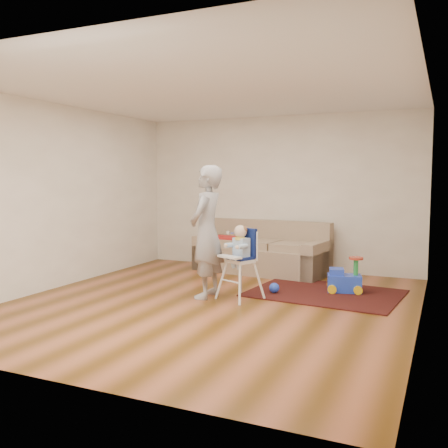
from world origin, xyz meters
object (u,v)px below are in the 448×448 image
at_px(sofa, 261,247).
at_px(toy_ball, 274,288).
at_px(adult, 207,232).
at_px(ride_on_toy, 344,274).
at_px(side_table, 232,256).
at_px(high_chair, 240,263).

xyz_separation_m(sofa, toy_ball, (0.73, -1.46, -0.35)).
distance_m(sofa, adult, 2.06).
xyz_separation_m(sofa, ride_on_toy, (1.61, -0.98, -0.17)).
distance_m(toy_ball, adult, 1.25).
distance_m(side_table, adult, 2.14).
distance_m(sofa, high_chair, 1.97).
bearing_deg(ride_on_toy, toy_ball, -165.69).
bearing_deg(sofa, high_chair, -70.42).
relative_size(ride_on_toy, toy_ball, 3.53).
distance_m(toy_ball, high_chair, 0.69).
bearing_deg(side_table, high_chair, -64.04).
relative_size(toy_ball, high_chair, 0.14).
bearing_deg(side_table, sofa, 2.78).
bearing_deg(ride_on_toy, side_table, 141.51).
bearing_deg(toy_ball, high_chair, -124.61).
bearing_deg(toy_ball, ride_on_toy, 28.55).
bearing_deg(toy_ball, sofa, 116.52).
relative_size(ride_on_toy, adult, 0.28).
height_order(sofa, toy_ball, sofa).
xyz_separation_m(side_table, ride_on_toy, (2.13, -0.96, 0.02)).
distance_m(sofa, ride_on_toy, 1.89).
bearing_deg(side_table, ride_on_toy, -24.24).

